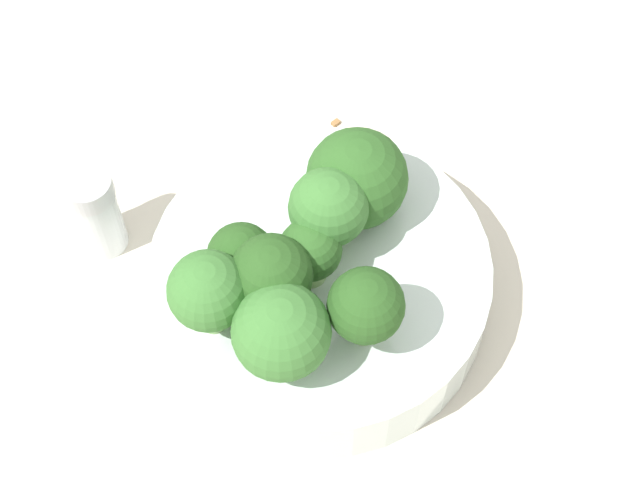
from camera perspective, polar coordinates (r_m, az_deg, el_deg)
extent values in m
plane|color=beige|center=(0.64, 0.00, -3.32)|extent=(3.00, 3.00, 0.00)
cylinder|color=silver|center=(0.62, 0.00, -2.40)|extent=(0.20, 0.20, 0.04)
cylinder|color=#8EB770|center=(0.62, 1.93, 2.27)|extent=(0.02, 0.02, 0.02)
sphere|color=#2D5B23|center=(0.60, 1.98, 3.30)|extent=(0.06, 0.06, 0.06)
cylinder|color=#84AD66|center=(0.59, -4.12, -1.67)|extent=(0.02, 0.02, 0.02)
sphere|color=#28511E|center=(0.58, -4.22, -0.90)|extent=(0.04, 0.04, 0.04)
cylinder|color=#7A9E5B|center=(0.60, 0.44, 0.61)|extent=(0.02, 0.02, 0.03)
sphere|color=#3D7533|center=(0.58, 0.46, 1.75)|extent=(0.04, 0.04, 0.04)
cylinder|color=#84AD66|center=(0.59, -0.42, -1.43)|extent=(0.02, 0.02, 0.02)
sphere|color=#2D5B23|center=(0.58, -0.43, -0.61)|extent=(0.04, 0.04, 0.04)
cylinder|color=#8EB770|center=(0.57, -2.01, -5.83)|extent=(0.02, 0.02, 0.02)
sphere|color=#3D7533|center=(0.55, -2.08, -4.92)|extent=(0.05, 0.05, 0.05)
cylinder|color=#8EB770|center=(0.58, -5.78, -3.74)|extent=(0.02, 0.02, 0.03)
sphere|color=#3D7533|center=(0.56, -5.98, -2.72)|extent=(0.04, 0.04, 0.04)
cylinder|color=#8EB770|center=(0.57, 2.39, -4.51)|extent=(0.02, 0.02, 0.03)
sphere|color=#28511E|center=(0.55, 2.47, -3.52)|extent=(0.04, 0.04, 0.04)
cylinder|color=#7A9E5B|center=(0.58, -2.27, -3.20)|extent=(0.03, 0.03, 0.03)
sphere|color=#28511E|center=(0.56, -2.35, -2.17)|extent=(0.05, 0.05, 0.05)
cylinder|color=silver|center=(0.66, -11.76, 1.13)|extent=(0.03, 0.03, 0.05)
cylinder|color=#B7B7BC|center=(0.63, -12.30, 2.74)|extent=(0.03, 0.03, 0.01)
cube|color=olive|center=(0.71, 0.84, 6.33)|extent=(0.01, 0.00, 0.01)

